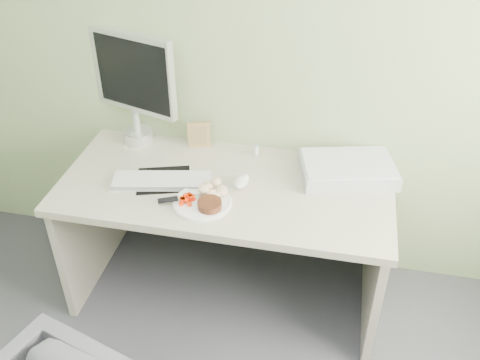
% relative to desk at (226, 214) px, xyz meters
% --- Properties ---
extents(wall_back, '(3.50, 0.00, 3.50)m').
position_rel_desk_xyz_m(wall_back, '(0.00, 0.38, 0.80)').
color(wall_back, gray).
rests_on(wall_back, floor).
extents(desk, '(1.60, 0.75, 0.73)m').
position_rel_desk_xyz_m(desk, '(0.00, 0.00, 0.00)').
color(desk, beige).
rests_on(desk, floor).
extents(plate, '(0.27, 0.27, 0.01)m').
position_rel_desk_xyz_m(plate, '(-0.07, -0.17, 0.19)').
color(plate, white).
rests_on(plate, desk).
extents(steak, '(0.13, 0.13, 0.04)m').
position_rel_desk_xyz_m(steak, '(-0.02, -0.21, 0.21)').
color(steak, black).
rests_on(steak, plate).
extents(potato_pile, '(0.12, 0.10, 0.06)m').
position_rel_desk_xyz_m(potato_pile, '(-0.04, -0.11, 0.23)').
color(potato_pile, tan).
rests_on(potato_pile, plate).
extents(carrot_heap, '(0.08, 0.08, 0.04)m').
position_rel_desk_xyz_m(carrot_heap, '(-0.13, -0.19, 0.22)').
color(carrot_heap, '#F12D05').
rests_on(carrot_heap, plate).
extents(steak_knife, '(0.22, 0.12, 0.02)m').
position_rel_desk_xyz_m(steak_knife, '(-0.18, -0.19, 0.21)').
color(steak_knife, silver).
rests_on(steak_knife, plate).
extents(mousepad, '(0.31, 0.29, 0.00)m').
position_rel_desk_xyz_m(mousepad, '(-0.30, -0.03, 0.18)').
color(mousepad, black).
rests_on(mousepad, desk).
extents(keyboard, '(0.49, 0.23, 0.02)m').
position_rel_desk_xyz_m(keyboard, '(-0.30, -0.05, 0.20)').
color(keyboard, white).
rests_on(keyboard, desk).
extents(computer_mouse, '(0.08, 0.13, 0.04)m').
position_rel_desk_xyz_m(computer_mouse, '(0.08, 0.01, 0.20)').
color(computer_mouse, white).
rests_on(computer_mouse, desk).
extents(photo_frame, '(0.12, 0.05, 0.15)m').
position_rel_desk_xyz_m(photo_frame, '(-0.21, 0.30, 0.26)').
color(photo_frame, olive).
rests_on(photo_frame, desk).
extents(eyedrop_bottle, '(0.02, 0.02, 0.07)m').
position_rel_desk_xyz_m(eyedrop_bottle, '(0.10, 0.29, 0.21)').
color(eyedrop_bottle, white).
rests_on(eyedrop_bottle, desk).
extents(scanner, '(0.51, 0.40, 0.07)m').
position_rel_desk_xyz_m(scanner, '(0.57, 0.19, 0.22)').
color(scanner, '#B7BBBF').
rests_on(scanner, desk).
extents(monitor, '(0.49, 0.20, 0.60)m').
position_rel_desk_xyz_m(monitor, '(-0.55, 0.32, 0.52)').
color(monitor, silver).
rests_on(monitor, desk).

